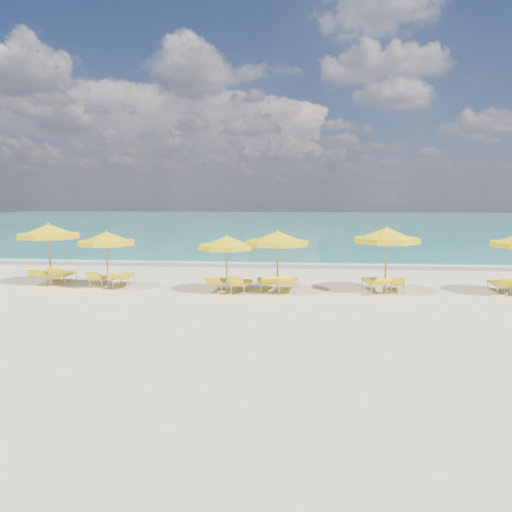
{
  "coord_description": "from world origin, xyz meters",
  "views": [
    {
      "loc": [
        1.98,
        -19.42,
        3.78
      ],
      "look_at": [
        0.0,
        1.5,
        1.2
      ],
      "focal_mm": 35.0,
      "sensor_mm": 36.0,
      "label": 1
    }
  ],
  "objects": [
    {
      "name": "lounger_4_right",
      "position": [
        1.45,
        -0.03,
        0.23
      ],
      "size": [
        0.82,
        1.95,
        0.77
      ],
      "rotation": [
        0.0,
        0.0,
        -0.11
      ],
      "color": "#A5A8AD",
      "rests_on": "ground"
    },
    {
      "name": "lounger_1_left",
      "position": [
        -9.09,
        0.92,
        0.23
      ],
      "size": [
        0.69,
        1.94,
        0.83
      ],
      "rotation": [
        0.0,
        0.0,
        0.03
      ],
      "color": "#A5A8AD",
      "rests_on": "ground"
    },
    {
      "name": "lounger_6_left",
      "position": [
        9.65,
        0.59,
        0.2
      ],
      "size": [
        0.57,
        1.64,
        0.7
      ],
      "rotation": [
        0.0,
        0.0,
        -0.01
      ],
      "color": "#A5A8AD",
      "rests_on": "ground"
    },
    {
      "name": "umbrella_1",
      "position": [
        -8.64,
        0.51,
        2.24
      ],
      "size": [
        2.81,
        2.81,
        2.63
      ],
      "rotation": [
        0.0,
        0.0,
        0.09
      ],
      "color": "tan",
      "rests_on": "ground"
    },
    {
      "name": "lounger_5_right",
      "position": [
        5.7,
        0.42,
        0.2
      ],
      "size": [
        0.74,
        1.65,
        0.72
      ],
      "rotation": [
        0.0,
        0.0,
        -0.14
      ],
      "color": "#A5A8AD",
      "rests_on": "ground"
    },
    {
      "name": "whitecap_far",
      "position": [
        8.0,
        24.0,
        0.0
      ],
      "size": [
        18.0,
        0.3,
        0.05
      ],
      "primitive_type": "cube",
      "color": "white",
      "rests_on": "ground"
    },
    {
      "name": "lounger_5_left",
      "position": [
        4.79,
        0.24,
        0.23
      ],
      "size": [
        0.94,
        2.05,
        0.73
      ],
      "rotation": [
        0.0,
        0.0,
        0.16
      ],
      "color": "#A5A8AD",
      "rests_on": "ground"
    },
    {
      "name": "lounger_1_right",
      "position": [
        -8.28,
        0.9,
        0.24
      ],
      "size": [
        0.82,
        1.98,
        0.86
      ],
      "rotation": [
        0.0,
        0.0,
        0.1
      ],
      "color": "#A5A8AD",
      "rests_on": "ground"
    },
    {
      "name": "lounger_4_left",
      "position": [
        0.54,
        0.06,
        0.22
      ],
      "size": [
        0.95,
        1.9,
        0.74
      ],
      "rotation": [
        0.0,
        0.0,
        0.21
      ],
      "color": "#A5A8AD",
      "rests_on": "ground"
    },
    {
      "name": "umbrella_4",
      "position": [
        1.0,
        -0.28,
        2.09
      ],
      "size": [
        2.82,
        2.82,
        2.46
      ],
      "rotation": [
        0.0,
        0.0,
        0.18
      ],
      "color": "tan",
      "rests_on": "ground"
    },
    {
      "name": "lounger_3_left",
      "position": [
        -1.35,
        -0.19,
        0.22
      ],
      "size": [
        0.77,
        1.85,
        0.79
      ],
      "rotation": [
        0.0,
        0.0,
        -0.1
      ],
      "color": "#A5A8AD",
      "rests_on": "ground"
    },
    {
      "name": "umbrella_3",
      "position": [
        -0.94,
        -0.57,
        1.94
      ],
      "size": [
        2.86,
        2.86,
        2.28
      ],
      "rotation": [
        0.0,
        0.0,
        0.33
      ],
      "color": "tan",
      "rests_on": "ground"
    },
    {
      "name": "wet_sand_band",
      "position": [
        0.0,
        7.4,
        0.0
      ],
      "size": [
        120.0,
        2.6,
        0.01
      ],
      "primitive_type": "cube",
      "color": "tan",
      "rests_on": "ground"
    },
    {
      "name": "lounger_2_left",
      "position": [
        -6.43,
        0.41,
        0.2
      ],
      "size": [
        0.58,
        1.61,
        0.74
      ],
      "rotation": [
        0.0,
        0.0,
        0.02
      ],
      "color": "#A5A8AD",
      "rests_on": "ground"
    },
    {
      "name": "lounger_2_right",
      "position": [
        -5.46,
        0.47,
        0.24
      ],
      "size": [
        0.89,
        2.12,
        0.76
      ],
      "rotation": [
        0.0,
        0.0,
        0.12
      ],
      "color": "#A5A8AD",
      "rests_on": "ground"
    },
    {
      "name": "umbrella_2",
      "position": [
        -5.89,
        -0.1,
        2.02
      ],
      "size": [
        2.45,
        2.45,
        2.36
      ],
      "rotation": [
        0.0,
        0.0,
        -0.05
      ],
      "color": "tan",
      "rests_on": "ground"
    },
    {
      "name": "ground_plane",
      "position": [
        0.0,
        0.0,
        0.0
      ],
      "size": [
        120.0,
        120.0,
        0.0
      ],
      "primitive_type": "plane",
      "color": "beige"
    },
    {
      "name": "lounger_3_right",
      "position": [
        -0.4,
        -0.34,
        0.21
      ],
      "size": [
        0.82,
        1.74,
        0.81
      ],
      "rotation": [
        0.0,
        0.0,
        -0.16
      ],
      "color": "#A5A8AD",
      "rests_on": "ground"
    },
    {
      "name": "whitecap_near",
      "position": [
        -6.0,
        17.0,
        0.0
      ],
      "size": [
        14.0,
        0.36,
        0.05
      ],
      "primitive_type": "cube",
      "color": "white",
      "rests_on": "ground"
    },
    {
      "name": "ocean",
      "position": [
        0.0,
        48.0,
        0.0
      ],
      "size": [
        120.0,
        80.0,
        0.3
      ],
      "primitive_type": "cube",
      "color": "#157968",
      "rests_on": "ground"
    },
    {
      "name": "foam_line",
      "position": [
        0.0,
        8.2,
        0.0
      ],
      "size": [
        120.0,
        1.2,
        0.03
      ],
      "primitive_type": "cube",
      "color": "white",
      "rests_on": "ground"
    },
    {
      "name": "umbrella_5",
      "position": [
        5.17,
        0.04,
        2.22
      ],
      "size": [
        3.38,
        3.38,
        2.6
      ],
      "rotation": [
        0.0,
        0.0,
        -0.41
      ],
      "color": "tan",
      "rests_on": "ground"
    }
  ]
}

